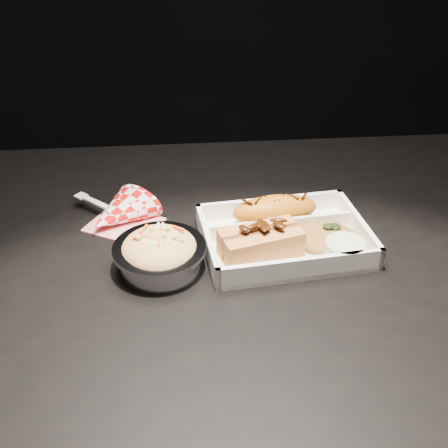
{
  "coord_description": "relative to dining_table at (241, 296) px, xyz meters",
  "views": [
    {
      "loc": [
        -0.09,
        -0.7,
        1.26
      ],
      "look_at": [
        -0.03,
        -0.01,
        0.81
      ],
      "focal_mm": 45.0,
      "sensor_mm": 36.0,
      "label": 1
    }
  ],
  "objects": [
    {
      "name": "dining_table",
      "position": [
        0.0,
        0.0,
        0.0
      ],
      "size": [
        1.2,
        0.8,
        0.75
      ],
      "color": "black",
      "rests_on": "ground"
    },
    {
      "name": "food_tray",
      "position": [
        0.07,
        0.01,
        0.1
      ],
      "size": [
        0.27,
        0.21,
        0.04
      ],
      "rotation": [
        0.0,
        0.0,
        0.11
      ],
      "color": "white",
      "rests_on": "dining_table"
    },
    {
      "name": "fried_pastry",
      "position": [
        0.06,
        0.06,
        0.12
      ],
      "size": [
        0.14,
        0.07,
        0.05
      ],
      "primitive_type": "ellipsoid",
      "rotation": [
        0.0,
        0.0,
        0.11
      ],
      "color": "#BD6912",
      "rests_on": "food_tray"
    },
    {
      "name": "hotdog",
      "position": [
        0.02,
        -0.02,
        0.12
      ],
      "size": [
        0.13,
        0.09,
        0.06
      ],
      "rotation": [
        0.0,
        0.0,
        0.27
      ],
      "color": "#CB8145",
      "rests_on": "food_tray"
    },
    {
      "name": "fried_rice_mound",
      "position": [
        0.13,
        0.0,
        0.11
      ],
      "size": [
        0.11,
        0.09,
        0.03
      ],
      "primitive_type": "ellipsoid",
      "rotation": [
        0.0,
        0.0,
        0.11
      ],
      "color": "#A96D31",
      "rests_on": "food_tray"
    },
    {
      "name": "cupcake_liner",
      "position": [
        0.15,
        -0.04,
        0.11
      ],
      "size": [
        0.06,
        0.06,
        0.03
      ],
      "primitive_type": "cylinder",
      "color": "#BADBA6",
      "rests_on": "food_tray"
    },
    {
      "name": "foil_coleslaw_cup",
      "position": [
        -0.13,
        -0.03,
        0.12
      ],
      "size": [
        0.14,
        0.14,
        0.07
      ],
      "color": "silver",
      "rests_on": "dining_table"
    },
    {
      "name": "napkin_fork",
      "position": [
        -0.2,
        0.1,
        0.11
      ],
      "size": [
        0.16,
        0.15,
        0.1
      ],
      "rotation": [
        0.0,
        0.0,
        -0.74
      ],
      "color": "red",
      "rests_on": "dining_table"
    }
  ]
}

